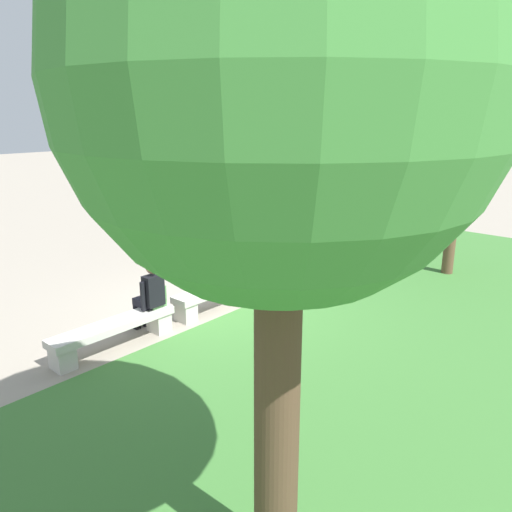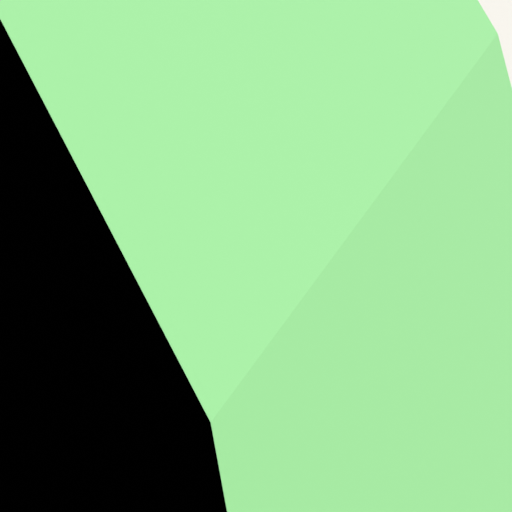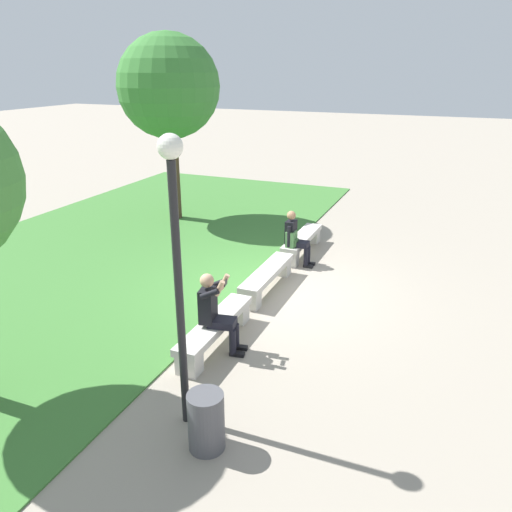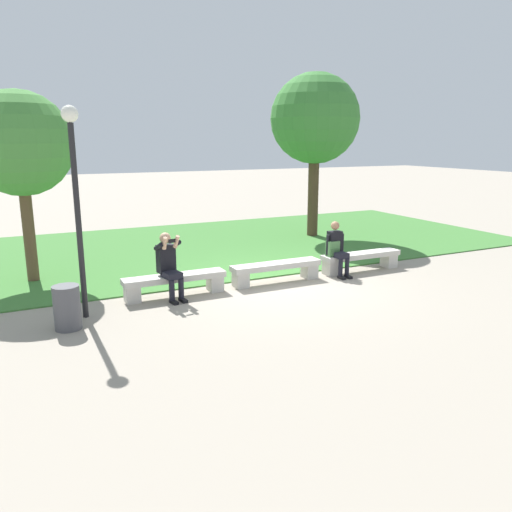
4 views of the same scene
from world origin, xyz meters
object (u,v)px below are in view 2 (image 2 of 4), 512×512
(bench_mid, at_px, (46,392))
(bench_main, at_px, (435,274))
(backpack, at_px, (129,338))
(trash_bin, at_px, (507,204))
(person_photographer, at_px, (444,236))
(bench_near, at_px, (266,325))
(person_distant, at_px, (119,333))

(bench_mid, bearing_deg, bench_main, 180.00)
(backpack, bearing_deg, trash_bin, -170.86)
(person_photographer, relative_size, backpack, 3.08)
(bench_near, height_order, person_distant, person_distant)
(person_photographer, relative_size, person_distant, 1.05)
(bench_near, height_order, backpack, backpack)
(trash_bin, bearing_deg, bench_mid, 8.12)
(bench_near, height_order, trash_bin, trash_bin)
(backpack, height_order, trash_bin, backpack)
(trash_bin, bearing_deg, bench_near, 12.23)
(bench_mid, bearing_deg, backpack, -179.26)
(bench_near, relative_size, backpack, 4.89)
(backpack, bearing_deg, bench_main, 179.84)
(bench_near, xyz_separation_m, person_distant, (1.56, -0.07, 0.37))
(bench_near, distance_m, bench_mid, 2.32)
(trash_bin, bearing_deg, person_photographer, 23.92)
(bench_near, relative_size, person_photographer, 1.59)
(bench_mid, relative_size, trash_bin, 2.79)
(bench_main, bearing_deg, trash_bin, -155.69)
(person_photographer, xyz_separation_m, trash_bin, (-2.01, -0.89, -0.36))
(person_photographer, height_order, trash_bin, person_photographer)
(bench_main, bearing_deg, person_distant, -0.98)
(backpack, xyz_separation_m, trash_bin, (-5.95, -0.96, -0.25))
(bench_main, height_order, trash_bin, trash_bin)
(person_photographer, bearing_deg, bench_main, 29.89)
(bench_near, bearing_deg, bench_mid, 0.00)
(backpack, bearing_deg, bench_near, 179.58)
(backpack, distance_m, trash_bin, 6.03)
(bench_mid, relative_size, person_photographer, 1.59)
(bench_main, distance_m, trash_bin, 2.35)
(bench_main, xyz_separation_m, backpack, (3.81, -0.01, 0.32))
(bench_main, relative_size, person_photographer, 1.59)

